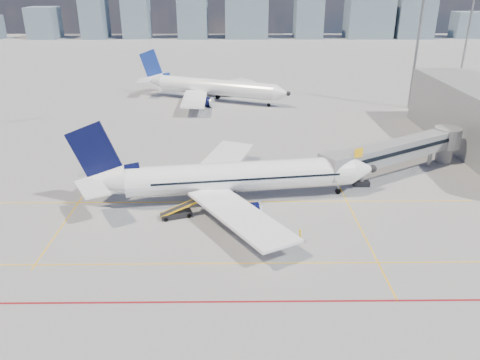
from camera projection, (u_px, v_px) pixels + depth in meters
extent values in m
plane|color=gray|center=(237.00, 233.00, 51.83)|extent=(420.00, 420.00, 0.00)
cube|color=#FEB70D|center=(237.00, 202.00, 59.18)|extent=(60.00, 0.18, 0.01)
cube|color=#FEB70D|center=(237.00, 263.00, 46.31)|extent=(80.00, 0.15, 0.01)
cube|color=#FEB70D|center=(358.00, 224.00, 53.81)|extent=(0.15, 28.00, 0.01)
cube|color=#FEB70D|center=(78.00, 203.00, 58.98)|extent=(0.15, 30.00, 0.01)
cube|color=maroon|center=(238.00, 302.00, 40.80)|extent=(90.00, 0.25, 0.01)
cube|color=gray|center=(395.00, 151.00, 65.37)|extent=(20.84, 13.93, 2.60)
cube|color=black|center=(395.00, 149.00, 65.29)|extent=(20.52, 13.82, 0.55)
cube|color=gray|center=(335.00, 166.00, 60.08)|extent=(4.49, 4.56, 3.00)
cube|color=black|center=(361.00, 184.00, 63.63)|extent=(2.20, 1.00, 0.70)
cylinder|color=slate|center=(362.00, 174.00, 63.10)|extent=(0.56, 0.56, 2.70)
cylinder|color=slate|center=(430.00, 154.00, 69.74)|extent=(0.60, 0.60, 3.90)
cylinder|color=gray|center=(447.00, 137.00, 70.84)|extent=(4.00, 4.00, 3.00)
cylinder|color=gray|center=(445.00, 150.00, 71.61)|extent=(2.40, 2.40, 3.90)
cube|color=#FEB70D|center=(359.00, 153.00, 59.21)|extent=(1.26, 0.82, 1.20)
cube|color=black|center=(458.00, 123.00, 74.12)|extent=(0.25, 40.00, 4.50)
cylinder|color=slate|center=(417.00, 49.00, 97.85)|extent=(0.56, 0.56, 25.00)
cylinder|color=slate|center=(468.00, 32.00, 130.30)|extent=(0.56, 0.56, 25.00)
cube|color=slate|center=(44.00, 23.00, 222.73)|extent=(12.69, 14.73, 14.28)
cube|color=slate|center=(93.00, 4.00, 219.70)|extent=(10.65, 15.23, 30.91)
cube|color=slate|center=(135.00, 4.00, 219.87)|extent=(12.39, 10.78, 31.08)
cube|color=slate|center=(192.00, 4.00, 220.17)|extent=(13.61, 14.32, 30.98)
cube|color=slate|center=(246.00, 10.00, 221.49)|extent=(20.00, 14.04, 25.60)
cube|color=slate|center=(309.00, 11.00, 221.99)|extent=(12.92, 13.30, 24.62)
cube|color=slate|center=(369.00, 18.00, 223.57)|extent=(21.28, 14.77, 18.10)
cube|color=slate|center=(414.00, 11.00, 222.58)|extent=(17.17, 15.50, 24.22)
cube|color=slate|center=(475.00, 25.00, 225.29)|extent=(20.50, 10.54, 12.05)
cylinder|color=white|center=(242.00, 176.00, 58.39)|extent=(28.63, 7.46, 3.69)
cone|color=white|center=(363.00, 169.00, 60.51)|extent=(3.87, 4.11, 3.69)
sphere|color=black|center=(373.00, 169.00, 60.69)|extent=(1.17, 1.17, 1.04)
cone|color=white|center=(99.00, 180.00, 55.89)|extent=(6.50, 4.47, 3.69)
cube|color=black|center=(354.00, 166.00, 60.14)|extent=(1.60, 1.60, 0.43)
cube|color=white|center=(223.00, 160.00, 66.35)|extent=(9.12, 16.37, 0.55)
cube|color=white|center=(240.00, 215.00, 50.85)|extent=(12.40, 15.88, 0.55)
cylinder|color=black|center=(232.00, 176.00, 64.19)|extent=(3.67, 2.61, 2.18)
cylinder|color=black|center=(245.00, 212.00, 54.20)|extent=(3.67, 2.61, 2.18)
cylinder|color=silver|center=(245.00, 175.00, 64.43)|extent=(0.63, 2.26, 2.23)
cylinder|color=silver|center=(260.00, 211.00, 54.44)|extent=(0.63, 2.26, 2.23)
cube|color=black|center=(96.00, 155.00, 54.61)|extent=(6.47, 1.17, 8.07)
cube|color=black|center=(118.00, 171.00, 55.80)|extent=(5.33, 1.00, 2.04)
cube|color=white|center=(99.00, 169.00, 58.47)|extent=(4.06, 5.84, 0.21)
cube|color=white|center=(92.00, 188.00, 52.96)|extent=(5.09, 6.01, 0.21)
cylinder|color=slate|center=(338.00, 188.00, 61.04)|extent=(0.31, 0.31, 1.80)
cylinder|color=black|center=(338.00, 191.00, 61.24)|extent=(0.79, 0.38, 0.76)
cylinder|color=slate|center=(232.00, 187.00, 61.49)|extent=(0.36, 0.36, 1.60)
cylinder|color=black|center=(232.00, 189.00, 61.61)|extent=(1.08, 0.78, 1.00)
cylinder|color=slate|center=(237.00, 203.00, 57.01)|extent=(0.36, 0.36, 1.60)
cylinder|color=black|center=(237.00, 205.00, 57.13)|extent=(1.08, 0.78, 1.00)
cube|color=black|center=(243.00, 168.00, 60.00)|extent=(23.09, 3.22, 0.25)
cube|color=black|center=(248.00, 180.00, 56.68)|extent=(23.09, 3.22, 0.25)
cylinder|color=white|center=(217.00, 87.00, 106.84)|extent=(27.27, 14.32, 3.65)
cone|color=white|center=(283.00, 93.00, 101.35)|extent=(4.53, 4.68, 3.65)
sphere|color=black|center=(288.00, 94.00, 100.89)|extent=(1.35, 1.35, 1.03)
cone|color=white|center=(153.00, 79.00, 112.59)|extent=(6.94, 5.70, 3.65)
cube|color=black|center=(277.00, 90.00, 101.57)|extent=(1.84, 1.84, 0.42)
cube|color=white|center=(226.00, 84.00, 114.89)|extent=(14.62, 14.10, 0.54)
cube|color=white|center=(194.00, 99.00, 100.57)|extent=(5.15, 15.53, 0.54)
cylinder|color=black|center=(225.00, 92.00, 112.48)|extent=(3.94, 3.30, 2.15)
cylinder|color=black|center=(205.00, 102.00, 103.25)|extent=(3.94, 3.30, 2.15)
cylinder|color=silver|center=(232.00, 92.00, 111.85)|extent=(1.16, 2.16, 2.21)
cylinder|color=silver|center=(212.00, 102.00, 102.62)|extent=(1.16, 2.16, 2.21)
cube|color=navy|center=(152.00, 66.00, 111.32)|extent=(6.02, 2.78, 7.98)
cube|color=navy|center=(160.00, 76.00, 111.42)|extent=(4.97, 2.32, 2.01)
cube|color=white|center=(158.00, 76.00, 115.14)|extent=(5.69, 5.69, 0.21)
cube|color=white|center=(144.00, 80.00, 110.05)|extent=(2.90, 5.29, 0.21)
cylinder|color=black|center=(218.00, 97.00, 110.34)|extent=(1.17, 0.99, 1.00)
cylinder|color=black|center=(209.00, 101.00, 106.20)|extent=(1.17, 0.99, 1.00)
cylinder|color=black|center=(269.00, 105.00, 103.58)|extent=(0.81, 0.55, 0.76)
cube|color=white|center=(257.00, 233.00, 50.75)|extent=(2.69, 2.08, 0.86)
cube|color=white|center=(253.00, 227.00, 50.64)|extent=(1.46, 1.55, 0.65)
cube|color=black|center=(253.00, 225.00, 50.56)|extent=(1.34, 1.46, 0.38)
cylinder|color=black|center=(247.00, 236.00, 50.64)|extent=(0.65, 0.44, 0.60)
cylinder|color=black|center=(251.00, 231.00, 51.66)|extent=(0.65, 0.44, 0.60)
cylinder|color=black|center=(262.00, 239.00, 50.07)|extent=(0.65, 0.44, 0.60)
cylinder|color=black|center=(266.00, 234.00, 51.09)|extent=(0.65, 0.44, 0.60)
cube|color=black|center=(253.00, 231.00, 51.66)|extent=(3.71, 2.72, 0.17)
cube|color=white|center=(246.00, 223.00, 51.63)|extent=(1.90, 1.87, 1.46)
cube|color=white|center=(260.00, 226.00, 51.03)|extent=(1.90, 1.87, 1.46)
cylinder|color=black|center=(240.00, 233.00, 51.63)|extent=(0.33, 0.24, 0.30)
cylinder|color=black|center=(244.00, 227.00, 52.74)|extent=(0.33, 0.24, 0.30)
cylinder|color=black|center=(262.00, 237.00, 50.69)|extent=(0.33, 0.24, 0.30)
cylinder|color=black|center=(266.00, 232.00, 51.81)|extent=(0.33, 0.24, 0.30)
cube|color=black|center=(176.00, 214.00, 55.16)|extent=(3.85, 2.41, 0.60)
cube|color=black|center=(182.00, 207.00, 55.02)|extent=(5.18, 2.52, 1.59)
cube|color=#FEB70D|center=(181.00, 205.00, 55.43)|extent=(4.94, 1.77, 1.66)
cube|color=#FEB70D|center=(183.00, 208.00, 54.61)|extent=(4.94, 1.77, 1.66)
cylinder|color=black|center=(166.00, 220.00, 54.26)|extent=(0.56, 0.37, 0.52)
cylinder|color=black|center=(164.00, 215.00, 55.31)|extent=(0.56, 0.37, 0.52)
cylinder|color=black|center=(189.00, 216.00, 55.12)|extent=(0.56, 0.37, 0.52)
cylinder|color=black|center=(187.00, 211.00, 56.17)|extent=(0.56, 0.37, 0.52)
imported|color=yellow|center=(300.00, 236.00, 49.62)|extent=(0.40, 0.61, 1.68)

